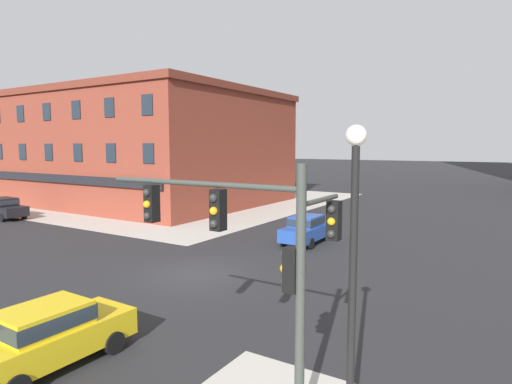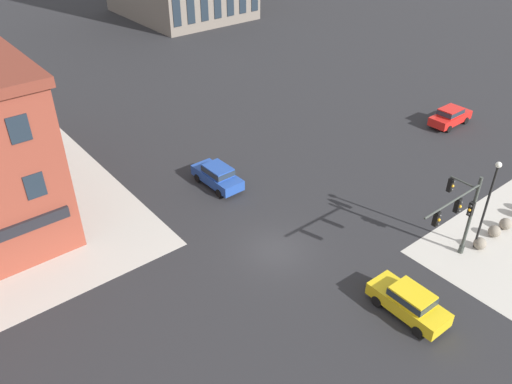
{
  "view_description": "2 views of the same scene",
  "coord_description": "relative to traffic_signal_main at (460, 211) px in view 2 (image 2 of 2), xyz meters",
  "views": [
    {
      "loc": [
        12.46,
        -14.83,
        5.85
      ],
      "look_at": [
        0.79,
        3.91,
        3.47
      ],
      "focal_mm": 30.26,
      "sensor_mm": 36.0,
      "label": 1
    },
    {
      "loc": [
        -16.57,
        -18.56,
        20.71
      ],
      "look_at": [
        -0.11,
        1.82,
        3.5
      ],
      "focal_mm": 35.95,
      "sensor_mm": 36.0,
      "label": 2
    }
  ],
  "objects": [
    {
      "name": "car_main_southbound_far",
      "position": [
        -5.79,
        -1.3,
        -2.62
      ],
      "size": [
        1.95,
        4.43,
        1.68
      ],
      "color": "gold",
      "rests_on": "ground"
    },
    {
      "name": "bollard_sphere_curb_c",
      "position": [
        5.46,
        -0.67,
        -3.14
      ],
      "size": [
        0.79,
        0.79,
        0.79
      ],
      "primitive_type": "sphere",
      "color": "gray",
      "rests_on": "ground"
    },
    {
      "name": "street_lamp_corner_near",
      "position": [
        2.17,
        -0.47,
        0.28
      ],
      "size": [
        0.36,
        0.36,
        6.2
      ],
      "color": "black",
      "rests_on": "ground"
    },
    {
      "name": "bollard_sphere_curb_b",
      "position": [
        4.14,
        -0.63,
        -3.14
      ],
      "size": [
        0.79,
        0.79,
        0.79
      ],
      "primitive_type": "sphere",
      "color": "gray",
      "rests_on": "ground"
    },
    {
      "name": "traffic_signal_main",
      "position": [
        0.0,
        0.0,
        0.0
      ],
      "size": [
        5.35,
        2.09,
        5.51
      ],
      "color": "#383D38",
      "rests_on": "ground"
    },
    {
      "name": "ground_plane",
      "position": [
        -7.83,
        7.18,
        -3.53
      ],
      "size": [
        320.0,
        320.0,
        0.0
      ],
      "primitive_type": "plane",
      "color": "#262628"
    },
    {
      "name": "bollard_sphere_curb_a",
      "position": [
        2.27,
        -0.72,
        -3.14
      ],
      "size": [
        0.79,
        0.79,
        0.79
      ],
      "primitive_type": "sphere",
      "color": "gray",
      "rests_on": "ground"
    },
    {
      "name": "car_main_northbound_near",
      "position": [
        -6.27,
        15.64,
        -2.62
      ],
      "size": [
        1.94,
        4.43,
        1.68
      ],
      "color": "#23479E",
      "rests_on": "ground"
    },
    {
      "name": "car_cross_eastbound",
      "position": [
        16.25,
        10.77,
        -2.62
      ],
      "size": [
        4.42,
        1.92,
        1.68
      ],
      "color": "red",
      "rests_on": "ground"
    }
  ]
}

